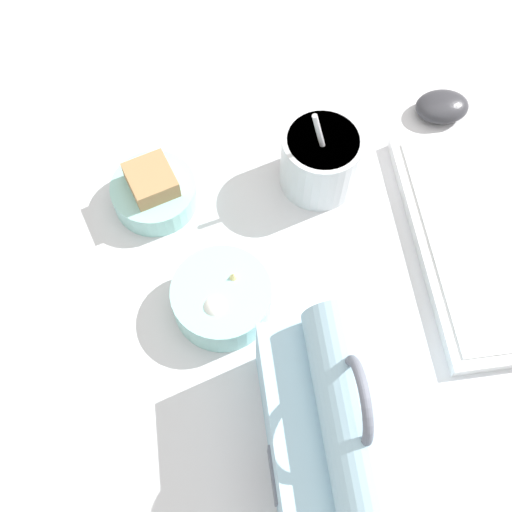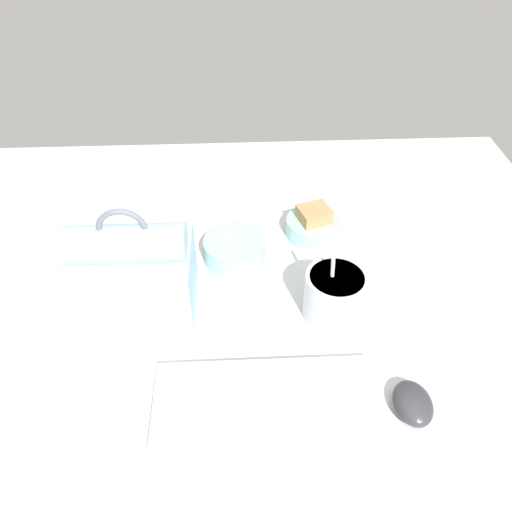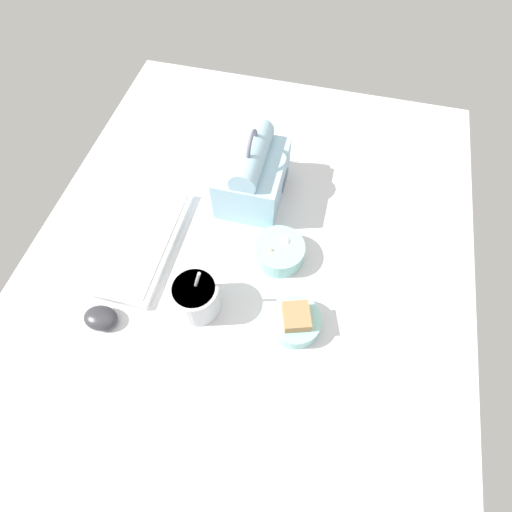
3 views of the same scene
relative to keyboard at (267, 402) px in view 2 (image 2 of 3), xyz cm
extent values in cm
cube|color=silver|center=(2.15, -26.65, -2.02)|extent=(140.00, 110.00, 2.00)
cube|color=silver|center=(0.00, 0.00, -0.12)|extent=(34.56, 14.89, 1.80)
cube|color=white|center=(0.00, 0.00, 0.93)|extent=(31.79, 12.21, 0.30)
cube|color=#9EC6DB|center=(22.43, -22.61, 5.21)|extent=(21.25, 16.11, 12.45)
cylinder|color=#9EC6DB|center=(22.43, -22.61, 13.31)|extent=(20.19, 6.84, 6.84)
cube|color=slate|center=(26.15, -30.76, 2.41)|extent=(5.95, 0.30, 3.73)
torus|color=slate|center=(22.43, -22.61, 16.39)|extent=(8.44, 1.00, 8.44)
cylinder|color=silver|center=(-13.03, -18.49, 3.55)|extent=(10.74, 10.74, 9.14)
cylinder|color=gold|center=(-13.03, -18.49, 7.82)|extent=(9.45, 9.45, 0.60)
cylinder|color=silver|center=(-12.23, -19.02, 9.11)|extent=(0.70, 3.22, 10.37)
cylinder|color=#93D1CC|center=(-12.47, -41.24, 0.90)|extent=(11.51, 11.51, 3.83)
cube|color=#A87F51|center=(-12.47, -41.24, 3.00)|extent=(7.80, 7.43, 5.36)
cylinder|color=#93D1CC|center=(4.33, -33.89, 1.42)|extent=(12.46, 12.46, 4.88)
ellipsoid|color=white|center=(6.20, -34.82, 2.68)|extent=(3.39, 3.39, 3.99)
cone|color=#F4DB84|center=(2.78, -32.14, 2.76)|extent=(5.63, 5.63, 4.15)
sphere|color=black|center=(4.73, -37.67, 1.44)|extent=(1.49, 1.49, 1.49)
sphere|color=black|center=(5.26, -36.94, 1.44)|extent=(1.49, 1.49, 1.49)
ellipsoid|color=#333338|center=(-21.94, 1.57, 0.61)|extent=(5.92, 7.91, 3.24)
camera|label=1|loc=(35.31, -33.82, 75.14)|focal=45.00mm
camera|label=2|loc=(3.64, 41.59, 67.33)|focal=35.00mm
camera|label=3|loc=(-46.16, -40.52, 85.31)|focal=28.00mm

